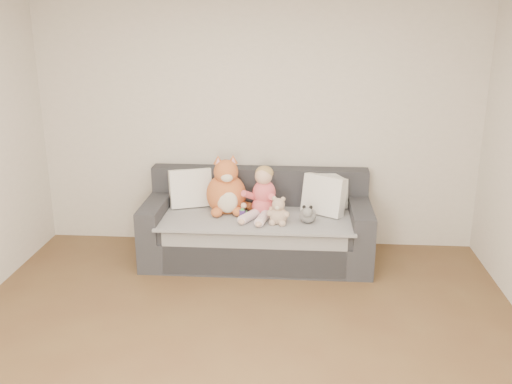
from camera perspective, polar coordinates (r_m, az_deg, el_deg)
room_shell at (r=3.81m, az=-2.12°, el=1.34°), size 5.00×5.00×5.00m
sofa at (r=5.67m, az=0.14°, el=-3.67°), size 2.20×0.94×0.85m
cushion_left at (r=5.79m, az=-6.57°, el=0.40°), size 0.46×0.32×0.40m
cushion_right_back at (r=5.77m, az=7.20°, el=0.16°), size 0.40×0.21×0.37m
cushion_right_front at (r=5.58m, az=6.80°, el=-0.31°), size 0.45×0.38×0.39m
toddler at (r=5.48m, az=0.65°, el=-0.34°), size 0.35×0.51×0.50m
plush_cat at (r=5.58m, az=-2.96°, el=0.12°), size 0.48×0.45×0.60m
teddy_bear at (r=5.29m, az=2.25°, el=-2.11°), size 0.22×0.16×0.27m
plush_cow at (r=5.35m, az=5.19°, el=-2.26°), size 0.16×0.24×0.19m
sippy_cup at (r=5.46m, az=-1.39°, el=-2.08°), size 0.10×0.06×0.11m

